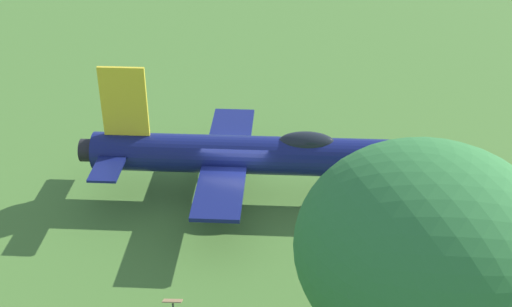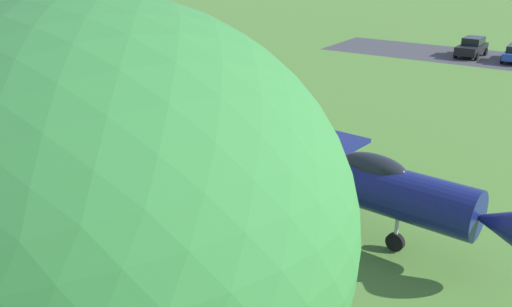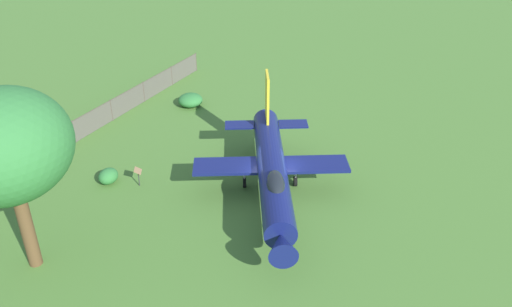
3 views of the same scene
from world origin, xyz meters
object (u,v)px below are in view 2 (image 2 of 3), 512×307
object	(u,v)px
info_plaque	(93,274)
parked_car_black	(472,47)
display_jet	(312,167)
shade_tree	(103,221)

from	to	relation	value
info_plaque	parked_car_black	size ratio (longest dim) A/B	0.26
display_jet	parked_car_black	xyz separation A→B (m)	(15.77, -29.73, -1.20)
shade_tree	info_plaque	xyz separation A→B (m)	(7.41, -1.66, -5.41)
shade_tree	info_plaque	world-z (taller)	shade_tree
shade_tree	display_jet	bearing A→B (deg)	-49.98
display_jet	parked_car_black	bearing A→B (deg)	100.03
display_jet	parked_car_black	size ratio (longest dim) A/B	3.08
shade_tree	parked_car_black	bearing A→B (deg)	-58.82
display_jet	shade_tree	bearing A→B (deg)	-67.90
shade_tree	parked_car_black	size ratio (longest dim) A/B	2.00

